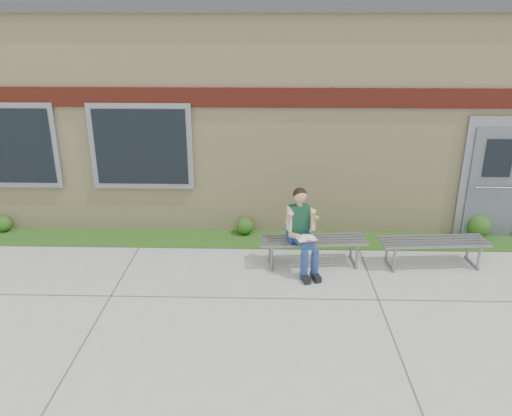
{
  "coord_description": "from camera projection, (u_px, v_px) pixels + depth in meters",
  "views": [
    {
      "loc": [
        -0.64,
        -5.97,
        3.88
      ],
      "look_at": [
        -0.85,
        1.7,
        0.99
      ],
      "focal_mm": 35.0,
      "sensor_mm": 36.0,
      "label": 1
    }
  ],
  "objects": [
    {
      "name": "grass_strip",
      "position": [
        303.0,
        240.0,
        9.36
      ],
      "size": [
        16.0,
        0.8,
        0.02
      ],
      "primitive_type": "cube",
      "color": "#1A4A13",
      "rests_on": "ground"
    },
    {
      "name": "girl",
      "position": [
        302.0,
        229.0,
        8.05
      ],
      "size": [
        0.59,
        0.87,
        1.38
      ],
      "rotation": [
        0.0,
        0.0,
        0.29
      ],
      "color": "navy",
      "rests_on": "ground"
    },
    {
      "name": "shrub_west",
      "position": [
        4.0,
        224.0,
        9.69
      ],
      "size": [
        0.3,
        0.3,
        0.3
      ],
      "primitive_type": "sphere",
      "color": "#1A4A13",
      "rests_on": "grass_strip"
    },
    {
      "name": "shrub_mid",
      "position": [
        245.0,
        226.0,
        9.57
      ],
      "size": [
        0.33,
        0.33,
        0.33
      ],
      "primitive_type": "sphere",
      "color": "#1A4A13",
      "rests_on": "grass_strip"
    },
    {
      "name": "bench_right",
      "position": [
        433.0,
        246.0,
        8.31
      ],
      "size": [
        1.81,
        0.64,
        0.46
      ],
      "rotation": [
        0.0,
        0.0,
        0.08
      ],
      "color": "slate",
      "rests_on": "ground"
    },
    {
      "name": "bench_left",
      "position": [
        313.0,
        245.0,
        8.36
      ],
      "size": [
        1.8,
        0.63,
        0.46
      ],
      "rotation": [
        0.0,
        0.0,
        0.08
      ],
      "color": "slate",
      "rests_on": "ground"
    },
    {
      "name": "shrub_east",
      "position": [
        479.0,
        226.0,
        9.43
      ],
      "size": [
        0.42,
        0.42,
        0.42
      ],
      "primitive_type": "sphere",
      "color": "#1A4A13",
      "rests_on": "grass_strip"
    },
    {
      "name": "school_building",
      "position": [
        297.0,
        101.0,
        11.79
      ],
      "size": [
        16.2,
        6.22,
        4.2
      ],
      "color": "beige",
      "rests_on": "ground"
    },
    {
      "name": "ground",
      "position": [
        314.0,
        318.0,
        6.94
      ],
      "size": [
        80.0,
        80.0,
        0.0
      ],
      "primitive_type": "plane",
      "color": "#9E9E99",
      "rests_on": "ground"
    }
  ]
}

